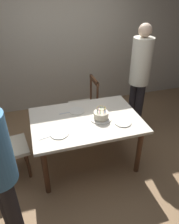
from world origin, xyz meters
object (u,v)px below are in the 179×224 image
chair_upholstered (2,145)px  plate_near_guest (123,122)px  birthday_cake (101,116)px  plate_near_celebrant (59,134)px  dining_table (86,125)px  person_guest (140,74)px  plate_far_side (77,111)px  chair_spindle_back (85,106)px

chair_upholstered → plate_near_guest: bearing=-10.0°
birthday_cake → plate_near_guest: 0.30m
plate_near_guest → plate_near_celebrant: bearing=180.0°
plate_near_celebrant → chair_upholstered: (-0.71, 0.27, -0.22)m
dining_table → person_guest: person_guest is taller
birthday_cake → plate_far_side: (-0.26, 0.28, -0.04)m
plate_far_side → chair_upholstered: size_ratio=0.23×
person_guest → plate_near_celebrant: bearing=-150.8°
plate_near_celebrant → chair_upholstered: chair_upholstered is taller
birthday_cake → chair_spindle_back: chair_spindle_back is taller
plate_near_celebrant → plate_near_guest: (0.83, 0.00, 0.00)m
chair_spindle_back → chair_upholstered: bearing=-149.4°
plate_near_celebrant → chair_upholstered: size_ratio=0.23×
birthday_cake → plate_near_celebrant: birthday_cake is taller
plate_near_celebrant → plate_far_side: bearing=54.3°
dining_table → plate_near_celebrant: 0.47m
birthday_cake → plate_near_celebrant: bearing=-164.0°
plate_far_side → dining_table: bearing=-72.3°
plate_near_guest → chair_upholstered: bearing=170.0°
dining_table → plate_far_side: (-0.07, 0.23, 0.10)m
plate_near_guest → plate_far_side: bearing=138.2°
birthday_cake → chair_spindle_back: 0.95m
plate_far_side → chair_upholstered: (-1.04, -0.18, -0.22)m
plate_near_celebrant → plate_near_guest: size_ratio=1.00×
birthday_cake → plate_near_celebrant: 0.62m
dining_table → chair_upholstered: 1.12m
plate_near_celebrant → plate_near_guest: 0.83m
dining_table → person_guest: 1.29m
dining_table → plate_near_celebrant: size_ratio=6.59×
dining_table → plate_near_guest: (0.44, -0.23, 0.10)m
birthday_cake → plate_far_side: size_ratio=1.27×
plate_near_celebrant → chair_spindle_back: bearing=60.0°
plate_far_side → person_guest: bearing=17.8°
plate_far_side → chair_spindle_back: chair_spindle_back is taller
plate_near_celebrant → plate_far_side: (0.33, 0.45, 0.00)m
dining_table → chair_upholstered: (-1.11, 0.04, -0.12)m
plate_near_celebrant → birthday_cake: bearing=16.0°
chair_upholstered → chair_spindle_back: bearing=30.6°
plate_far_side → plate_near_guest: 0.68m
person_guest → birthday_cake: bearing=-143.5°
chair_spindle_back → person_guest: bearing=-14.9°
plate_far_side → person_guest: person_guest is taller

